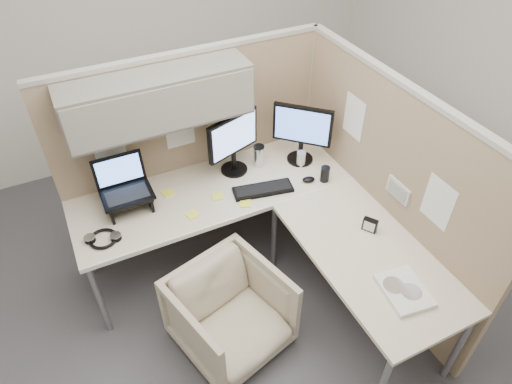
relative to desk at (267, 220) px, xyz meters
name	(u,v)px	position (x,y,z in m)	size (l,w,h in m)	color
ground	(259,301)	(-0.12, -0.13, -0.69)	(4.50, 4.50, 0.00)	#45454B
partition_back	(179,130)	(-0.34, 0.70, 0.41)	(2.00, 0.36, 1.63)	#A08668
partition_right	(380,189)	(0.78, -0.19, 0.13)	(0.07, 2.03, 1.63)	#A08668
desk	(267,220)	(0.00, 0.00, 0.00)	(2.00, 1.98, 0.73)	beige
office_chair	(231,311)	(-0.43, -0.33, -0.35)	(0.65, 0.61, 0.67)	#C3B79B
monitor_left	(233,140)	(0.00, 0.55, 0.32)	(0.43, 0.20, 0.47)	black
monitor_right	(302,130)	(0.51, 0.44, 0.32)	(0.34, 0.33, 0.47)	black
laptop_station	(126,191)	(-0.81, 0.50, 0.18)	(0.33, 0.29, 0.35)	black
keyboard	(263,190)	(0.09, 0.24, 0.05)	(0.43, 0.14, 0.02)	black
mouse	(309,179)	(0.43, 0.19, 0.06)	(0.09, 0.06, 0.03)	black
travel_mug	(259,156)	(0.20, 0.52, 0.13)	(0.08, 0.08, 0.17)	silver
soda_can_green	(325,174)	(0.54, 0.15, 0.10)	(0.07, 0.07, 0.12)	black
soda_can_silver	(301,159)	(0.48, 0.38, 0.10)	(0.07, 0.07, 0.12)	silver
sticky_note_d	(217,197)	(-0.23, 0.32, 0.05)	(0.08, 0.08, 0.01)	#F0F13F
sticky_note_a	(192,215)	(-0.45, 0.22, 0.05)	(0.08, 0.08, 0.01)	#F0F13F
sticky_note_c	(168,193)	(-0.53, 0.51, 0.05)	(0.08, 0.08, 0.01)	#F0F13F
sticky_note_b	(245,203)	(-0.08, 0.17, 0.05)	(0.08, 0.08, 0.01)	#F0F13F
headphones	(103,238)	(-1.04, 0.26, 0.06)	(0.23, 0.23, 0.03)	black
paper_stack	(404,291)	(0.41, -0.90, 0.06)	(0.27, 0.33, 0.03)	white
desk_clock	(370,225)	(0.53, -0.41, 0.09)	(0.08, 0.10, 0.09)	black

